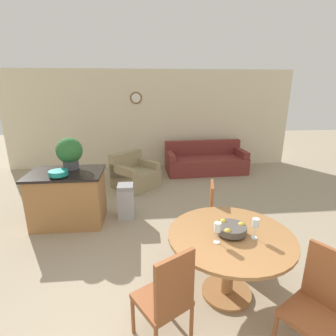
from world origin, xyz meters
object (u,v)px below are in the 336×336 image
at_px(dining_chair_near_right, 319,302).
at_px(wine_glass_left, 218,228).
at_px(dining_table, 230,248).
at_px(wine_glass_right, 256,224).
at_px(armchair, 134,175).
at_px(dining_chair_far_side, 218,215).
at_px(dining_chair_near_left, 167,296).
at_px(couch, 205,162).
at_px(kitchen_island, 69,197).
at_px(potted_plant, 69,152).
at_px(fruit_bowl, 231,229).
at_px(trash_bin, 126,201).
at_px(teal_bowl, 58,173).

height_order(dining_chair_near_right, wine_glass_left, dining_chair_near_right).
bearing_deg(dining_table, wine_glass_right, -23.49).
distance_m(dining_table, armchair, 3.66).
height_order(dining_chair_near_right, dining_chair_far_side, same).
height_order(dining_table, dining_chair_near_left, dining_chair_near_left).
distance_m(couch, armchair, 2.13).
xyz_separation_m(kitchen_island, potted_plant, (0.05, 0.18, 0.74)).
bearing_deg(wine_glass_left, kitchen_island, 134.47).
bearing_deg(wine_glass_right, armchair, 110.37).
height_order(dining_table, fruit_bowl, fruit_bowl).
distance_m(dining_chair_far_side, fruit_bowl, 0.94).
height_order(dining_chair_near_left, wine_glass_right, dining_chair_near_left).
distance_m(dining_chair_near_right, wine_glass_left, 1.01).
relative_size(kitchen_island, potted_plant, 2.23).
xyz_separation_m(wine_glass_left, trash_bin, (-1.03, 2.09, -0.62)).
xyz_separation_m(dining_table, teal_bowl, (-2.20, 1.65, 0.37)).
distance_m(kitchen_island, armchair, 1.92).
distance_m(potted_plant, trash_bin, 1.27).
bearing_deg(potted_plant, armchair, 54.51).
relative_size(fruit_bowl, potted_plant, 0.59).
height_order(dining_chair_near_right, trash_bin, dining_chair_near_right).
bearing_deg(teal_bowl, dining_chair_far_side, -18.08).
height_order(dining_table, wine_glass_right, wine_glass_right).
height_order(wine_glass_right, teal_bowl, teal_bowl).
bearing_deg(dining_chair_far_side, dining_chair_near_right, 27.78).
height_order(dining_chair_far_side, couch, dining_chair_far_side).
bearing_deg(couch, fruit_bowl, -103.03).
bearing_deg(couch, dining_chair_far_side, -103.39).
xyz_separation_m(dining_table, fruit_bowl, (-0.00, 0.00, 0.24)).
distance_m(dining_chair_near_left, trash_bin, 2.54).
relative_size(teal_bowl, potted_plant, 0.54).
xyz_separation_m(wine_glass_right, couch, (0.58, 4.52, -0.64)).
relative_size(wine_glass_right, kitchen_island, 0.18).
xyz_separation_m(dining_chair_far_side, couch, (0.66, 3.55, -0.24)).
relative_size(wine_glass_left, teal_bowl, 0.76).
height_order(dining_table, dining_chair_near_right, dining_chair_near_right).
height_order(dining_table, armchair, armchair).
xyz_separation_m(fruit_bowl, kitchen_island, (-2.17, 1.88, -0.37)).
bearing_deg(fruit_bowl, wine_glass_left, -144.17).
bearing_deg(armchair, couch, -17.76).
bearing_deg(wine_glass_right, wine_glass_left, -174.01).
height_order(wine_glass_left, wine_glass_right, same).
bearing_deg(dining_chair_near_right, dining_table, 5.28).
xyz_separation_m(dining_chair_near_right, dining_chair_far_side, (-0.40, 1.60, 0.00)).
distance_m(dining_chair_near_left, dining_chair_far_side, 1.65).
height_order(kitchen_island, potted_plant, potted_plant).
height_order(dining_chair_near_left, kitchen_island, dining_chair_near_left).
bearing_deg(dining_chair_far_side, potted_plant, -103.68).
distance_m(dining_chair_near_right, teal_bowl, 3.64).
height_order(teal_bowl, armchair, teal_bowl).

